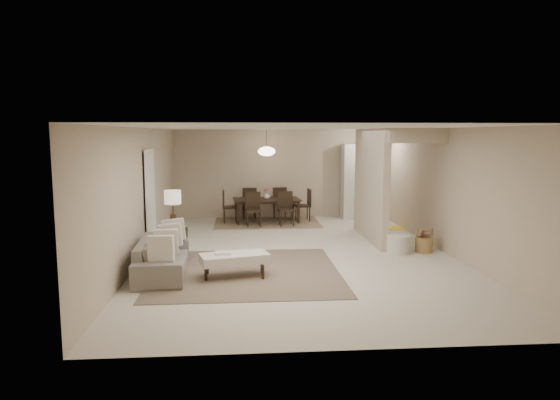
{
  "coord_description": "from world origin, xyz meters",
  "views": [
    {
      "loc": [
        -1.09,
        -9.69,
        2.39
      ],
      "look_at": [
        -0.31,
        0.33,
        1.05
      ],
      "focal_mm": 32.0,
      "sensor_mm": 36.0,
      "label": 1
    }
  ],
  "objects": [
    {
      "name": "left_wall",
      "position": [
        -3.0,
        0.0,
        1.25
      ],
      "size": [
        0.0,
        9.0,
        9.0
      ],
      "primitive_type": "plane",
      "rotation": [
        1.57,
        0.0,
        1.57
      ],
      "color": "#B9A58C",
      "rests_on": "floor"
    },
    {
      "name": "doorway",
      "position": [
        -2.97,
        0.6,
        1.02
      ],
      "size": [
        0.04,
        0.9,
        2.04
      ],
      "primitive_type": "cube",
      "color": "black",
      "rests_on": "floor"
    },
    {
      "name": "dining_chairs",
      "position": [
        -0.41,
        3.7,
        0.45
      ],
      "size": [
        2.41,
        1.81,
        0.89
      ],
      "color": "black",
      "rests_on": "dining_rug"
    },
    {
      "name": "yellow_mat",
      "position": [
        2.65,
        2.56,
        0.01
      ],
      "size": [
        0.93,
        0.63,
        0.01
      ],
      "primitive_type": "cube",
      "rotation": [
        0.0,
        0.0,
        -0.11
      ],
      "color": "yellow",
      "rests_on": "floor"
    },
    {
      "name": "partition",
      "position": [
        1.8,
        1.25,
        1.25
      ],
      "size": [
        0.15,
        2.5,
        2.5
      ],
      "primitive_type": "cube",
      "color": "#B9A58C",
      "rests_on": "floor"
    },
    {
      "name": "floor",
      "position": [
        0.0,
        0.0,
        0.0
      ],
      "size": [
        9.0,
        9.0,
        0.0
      ],
      "primitive_type": "plane",
      "color": "beige",
      "rests_on": "ground"
    },
    {
      "name": "flush_light",
      "position": [
        2.3,
        3.2,
        2.46
      ],
      "size": [
        0.44,
        0.44,
        0.05
      ],
      "primitive_type": "cylinder",
      "color": "white",
      "rests_on": "ceiling"
    },
    {
      "name": "table_lamp",
      "position": [
        -2.4,
        -0.16,
        1.12
      ],
      "size": [
        0.32,
        0.32,
        0.76
      ],
      "color": "#46311E",
      "rests_on": "side_table"
    },
    {
      "name": "dining_table",
      "position": [
        -0.41,
        3.7,
        0.31
      ],
      "size": [
        1.86,
        1.12,
        0.63
      ],
      "primitive_type": "imported",
      "rotation": [
        0.0,
        0.0,
        0.07
      ],
      "color": "black",
      "rests_on": "dining_rug"
    },
    {
      "name": "side_table",
      "position": [
        -2.4,
        -0.16,
        0.28
      ],
      "size": [
        0.53,
        0.53,
        0.56
      ],
      "primitive_type": "cube",
      "rotation": [
        0.0,
        0.0,
        0.05
      ],
      "color": "black",
      "rests_on": "floor"
    },
    {
      "name": "vase",
      "position": [
        -0.41,
        3.7,
        0.71
      ],
      "size": [
        0.19,
        0.19,
        0.17
      ],
      "primitive_type": "imported",
      "rotation": [
        0.0,
        0.0,
        -0.17
      ],
      "color": "white",
      "rests_on": "dining_table"
    },
    {
      "name": "ottoman_bench",
      "position": [
        -1.22,
        -1.54,
        0.32
      ],
      "size": [
        1.21,
        0.78,
        0.4
      ],
      "rotation": [
        0.0,
        0.0,
        0.26
      ],
      "color": "beige",
      "rests_on": "living_rug"
    },
    {
      "name": "right_wall",
      "position": [
        3.0,
        0.0,
        1.25
      ],
      "size": [
        0.0,
        9.0,
        9.0
      ],
      "primitive_type": "plane",
      "rotation": [
        1.57,
        0.0,
        -1.57
      ],
      "color": "#B9A58C",
      "rests_on": "floor"
    },
    {
      "name": "pantry_cabinet",
      "position": [
        2.35,
        4.15,
        1.05
      ],
      "size": [
        1.2,
        0.55,
        2.1
      ],
      "primitive_type": "cube",
      "color": "silver",
      "rests_on": "floor"
    },
    {
      "name": "ceiling",
      "position": [
        0.0,
        0.0,
        2.5
      ],
      "size": [
        9.0,
        9.0,
        0.0
      ],
      "primitive_type": "plane",
      "rotation": [
        3.14,
        0.0,
        0.0
      ],
      "color": "white",
      "rests_on": "back_wall"
    },
    {
      "name": "dining_rug",
      "position": [
        -0.41,
        3.7,
        0.01
      ],
      "size": [
        2.8,
        2.1,
        0.01
      ],
      "primitive_type": "cube",
      "color": "#7F654F",
      "rests_on": "floor"
    },
    {
      "name": "pendant_light",
      "position": [
        -0.41,
        3.7,
        1.92
      ],
      "size": [
        0.46,
        0.46,
        0.71
      ],
      "color": "#46311E",
      "rests_on": "ceiling"
    },
    {
      "name": "wicker_basket",
      "position": [
        2.59,
        -0.04,
        0.15
      ],
      "size": [
        0.43,
        0.43,
        0.3
      ],
      "primitive_type": "cylinder",
      "rotation": [
        0.0,
        0.0,
        -0.25
      ],
      "color": "olive",
      "rests_on": "floor"
    },
    {
      "name": "round_pouf",
      "position": [
        2.04,
        -0.1,
        0.18
      ],
      "size": [
        0.47,
        0.47,
        0.37
      ],
      "primitive_type": "cylinder",
      "color": "beige",
      "rests_on": "floor"
    },
    {
      "name": "living_rug",
      "position": [
        -1.02,
        -1.24,
        0.01
      ],
      "size": [
        3.2,
        3.2,
        0.01
      ],
      "primitive_type": "cube",
      "color": "brown",
      "rests_on": "floor"
    },
    {
      "name": "back_wall",
      "position": [
        0.0,
        4.5,
        1.25
      ],
      "size": [
        6.0,
        0.0,
        6.0
      ],
      "primitive_type": "plane",
      "rotation": [
        1.57,
        0.0,
        0.0
      ],
      "color": "#B9A58C",
      "rests_on": "floor"
    },
    {
      "name": "sofa",
      "position": [
        -2.45,
        -1.24,
        0.3
      ],
      "size": [
        2.08,
        0.91,
        0.6
      ],
      "primitive_type": "imported",
      "rotation": [
        0.0,
        0.0,
        1.62
      ],
      "color": "slate",
      "rests_on": "floor"
    }
  ]
}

